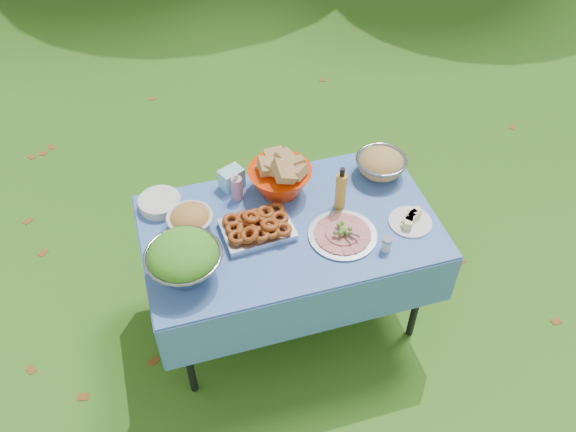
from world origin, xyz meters
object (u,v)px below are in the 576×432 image
(salad_bowl, at_px, (184,259))
(plate_stack, at_px, (160,203))
(charcuterie_platter, at_px, (343,230))
(bread_bowl, at_px, (280,175))
(oil_bottle, at_px, (341,188))
(pasta_bowl_steel, at_px, (381,163))
(picnic_table, at_px, (290,273))

(salad_bowl, bearing_deg, plate_stack, 96.28)
(salad_bowl, relative_size, charcuterie_platter, 1.03)
(bread_bowl, distance_m, oil_bottle, 0.33)
(bread_bowl, bearing_deg, pasta_bowl_steel, -2.44)
(charcuterie_platter, bearing_deg, oil_bottle, 74.40)
(oil_bottle, bearing_deg, pasta_bowl_steel, 30.84)
(plate_stack, relative_size, pasta_bowl_steel, 0.80)
(oil_bottle, bearing_deg, salad_bowl, -165.02)
(picnic_table, distance_m, salad_bowl, 0.76)
(pasta_bowl_steel, bearing_deg, bread_bowl, 177.56)
(salad_bowl, relative_size, bread_bowl, 1.05)
(pasta_bowl_steel, distance_m, charcuterie_platter, 0.51)
(pasta_bowl_steel, height_order, oil_bottle, oil_bottle)
(plate_stack, height_order, charcuterie_platter, charcuterie_platter)
(salad_bowl, height_order, bread_bowl, salad_bowl)
(bread_bowl, bearing_deg, salad_bowl, -143.45)
(bread_bowl, distance_m, pasta_bowl_steel, 0.56)
(salad_bowl, bearing_deg, oil_bottle, 14.98)
(salad_bowl, xyz_separation_m, bread_bowl, (0.57, 0.42, -0.00))
(picnic_table, bearing_deg, oil_bottle, 11.07)
(plate_stack, distance_m, oil_bottle, 0.92)
(bread_bowl, relative_size, charcuterie_platter, 0.98)
(oil_bottle, bearing_deg, bread_bowl, 142.63)
(bread_bowl, bearing_deg, plate_stack, 174.64)
(charcuterie_platter, bearing_deg, picnic_table, 148.03)
(picnic_table, relative_size, bread_bowl, 4.41)
(salad_bowl, height_order, oil_bottle, oil_bottle)
(picnic_table, bearing_deg, salad_bowl, -163.04)
(picnic_table, height_order, bread_bowl, bread_bowl)
(pasta_bowl_steel, bearing_deg, salad_bowl, -160.51)
(picnic_table, distance_m, plate_stack, 0.79)
(bread_bowl, height_order, pasta_bowl_steel, bread_bowl)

